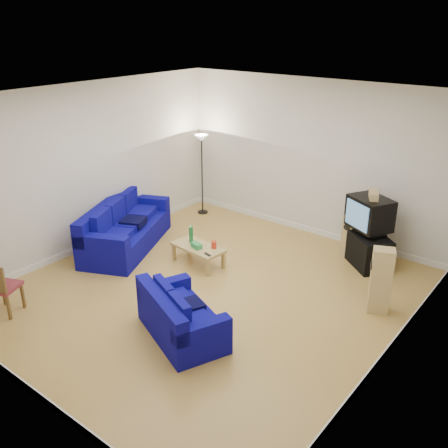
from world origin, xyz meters
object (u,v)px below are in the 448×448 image
Objects in this scene: television at (370,213)px; sofa_three_seat at (123,231)px; sofa_loveseat at (179,319)px; tv_stand at (367,249)px; coffee_table at (198,249)px.

sofa_three_seat is at bearing -121.92° from television.
sofa_loveseat is at bearing -78.03° from television.
sofa_loveseat is 1.70× the size of tv_stand.
sofa_three_seat is 3.31m from sofa_loveseat.
sofa_loveseat is 4.00m from tv_stand.
sofa_three_seat is 4.70m from tv_stand.
sofa_loveseat reaches higher than tv_stand.
tv_stand is at bearing 95.66° from sofa_loveseat.
tv_stand is 1.07× the size of television.
coffee_table is (1.66, 0.34, -0.02)m from sofa_three_seat.
television reaches higher than coffee_table.
television reaches higher than tv_stand.
television is at bearing 96.56° from sofa_loveseat.
coffee_table is at bearing -102.18° from tv_stand.
tv_stand is at bearing 94.19° from sofa_three_seat.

